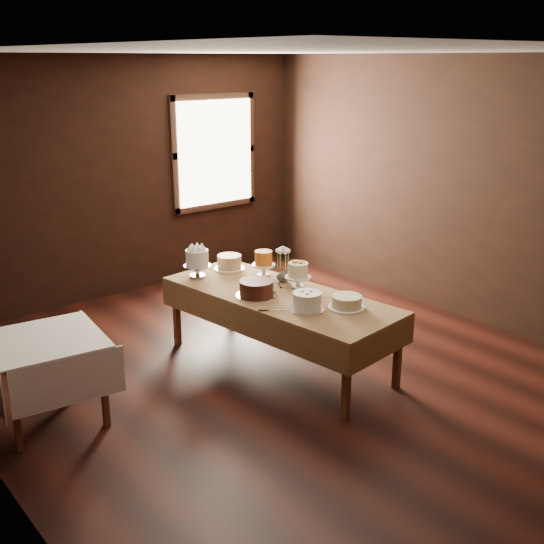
{
  "coord_description": "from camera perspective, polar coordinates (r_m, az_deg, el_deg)",
  "views": [
    {
      "loc": [
        -3.52,
        -4.11,
        2.76
      ],
      "look_at": [
        0.0,
        0.2,
        0.95
      ],
      "focal_mm": 43.79,
      "sensor_mm": 36.0,
      "label": 1
    }
  ],
  "objects": [
    {
      "name": "cake_meringue",
      "position": [
        6.5,
        -6.45,
        0.67
      ],
      "size": [
        0.27,
        0.27,
        0.28
      ],
      "color": "silver",
      "rests_on": "display_table"
    },
    {
      "name": "ceiling",
      "position": [
        5.41,
        1.41,
        18.46
      ],
      "size": [
        5.0,
        6.0,
        0.01
      ],
      "primitive_type": "cube",
      "color": "beige",
      "rests_on": "wall_back"
    },
    {
      "name": "flower_vase",
      "position": [
        6.33,
        0.94,
        -0.29
      ],
      "size": [
        0.13,
        0.13,
        0.13
      ],
      "primitive_type": "imported",
      "rotation": [
        0.0,
        0.0,
        1.64
      ],
      "color": "#2D2823",
      "rests_on": "display_table"
    },
    {
      "name": "cake_caramel",
      "position": [
        6.48,
        -0.73,
        0.62
      ],
      "size": [
        0.23,
        0.23,
        0.27
      ],
      "color": "white",
      "rests_on": "display_table"
    },
    {
      "name": "floor",
      "position": [
        6.07,
        1.21,
        -9.02
      ],
      "size": [
        5.0,
        6.0,
        0.01
      ],
      "primitive_type": "cube",
      "color": "black",
      "rests_on": "ground"
    },
    {
      "name": "wall_right",
      "position": [
        7.41,
        16.27,
        6.73
      ],
      "size": [
        0.02,
        6.0,
        2.8
      ],
      "primitive_type": "cube",
      "color": "black",
      "rests_on": "ground"
    },
    {
      "name": "cake_server_d",
      "position": [
        6.32,
        0.48,
        -0.89
      ],
      "size": [
        0.13,
        0.22,
        0.01
      ],
      "primitive_type": "cube",
      "rotation": [
        0.0,
        0.0,
        1.09
      ],
      "color": "silver",
      "rests_on": "display_table"
    },
    {
      "name": "cake_server_b",
      "position": [
        5.97,
        4.86,
        -2.12
      ],
      "size": [
        0.18,
        0.2,
        0.01
      ],
      "primitive_type": "cube",
      "rotation": [
        0.0,
        0.0,
        -0.84
      ],
      "color": "silver",
      "rests_on": "display_table"
    },
    {
      "name": "wall_back",
      "position": [
        8.04,
        -12.85,
        7.84
      ],
      "size": [
        5.0,
        0.02,
        2.8
      ],
      "primitive_type": "cube",
      "color": "black",
      "rests_on": "ground"
    },
    {
      "name": "display_table",
      "position": [
        6.04,
        0.64,
        -2.35
      ],
      "size": [
        1.17,
        2.38,
        0.71
      ],
      "rotation": [
        0.0,
        0.0,
        0.13
      ],
      "color": "#4D2C1A",
      "rests_on": "ground"
    },
    {
      "name": "side_table",
      "position": [
        5.43,
        -18.87,
        -6.19
      ],
      "size": [
        0.93,
        0.93,
        0.7
      ],
      "rotation": [
        0.0,
        0.0,
        -0.13
      ],
      "color": "#4D2C1A",
      "rests_on": "ground"
    },
    {
      "name": "window",
      "position": [
        8.61,
        -4.92,
        10.21
      ],
      "size": [
        1.1,
        0.05,
        1.3
      ],
      "primitive_type": "cube",
      "color": "#FFEABF",
      "rests_on": "wall_back"
    },
    {
      "name": "cake_cream",
      "position": [
        5.71,
        6.42,
        -2.61
      ],
      "size": [
        0.36,
        0.36,
        0.11
      ],
      "color": "white",
      "rests_on": "display_table"
    },
    {
      "name": "cake_chocolate",
      "position": [
        5.95,
        -1.35,
        -1.45
      ],
      "size": [
        0.41,
        0.41,
        0.14
      ],
      "color": "silver",
      "rests_on": "display_table"
    },
    {
      "name": "cake_server_c",
      "position": [
        6.16,
        -1.93,
        -1.4
      ],
      "size": [
        0.04,
        0.24,
        0.01
      ],
      "primitive_type": "cube",
      "rotation": [
        0.0,
        0.0,
        1.63
      ],
      "color": "silver",
      "rests_on": "display_table"
    },
    {
      "name": "cake_swirl",
      "position": [
        5.63,
        3.02,
        -2.57
      ],
      "size": [
        0.31,
        0.31,
        0.16
      ],
      "color": "silver",
      "rests_on": "display_table"
    },
    {
      "name": "cake_server_a",
      "position": [
        5.84,
        2.98,
        -2.53
      ],
      "size": [
        0.21,
        0.17,
        0.01
      ],
      "primitive_type": "cube",
      "rotation": [
        0.0,
        0.0,
        0.65
      ],
      "color": "silver",
      "rests_on": "display_table"
    },
    {
      "name": "cake_server_e",
      "position": [
        5.63,
        0.49,
        -3.29
      ],
      "size": [
        0.21,
        0.15,
        0.01
      ],
      "primitive_type": "cube",
      "rotation": [
        0.0,
        0.0,
        -0.59
      ],
      "color": "silver",
      "rests_on": "display_table"
    },
    {
      "name": "cake_flowers",
      "position": [
        6.16,
        2.24,
        -0.38
      ],
      "size": [
        0.24,
        0.24,
        0.25
      ],
      "color": "white",
      "rests_on": "display_table"
    },
    {
      "name": "flower_bouquet",
      "position": [
        6.28,
        0.95,
        1.31
      ],
      "size": [
        0.14,
        0.14,
        0.2
      ],
      "primitive_type": null,
      "color": "white",
      "rests_on": "flower_vase"
    },
    {
      "name": "cake_speckled",
      "position": [
        6.72,
        -3.69,
        0.82
      ],
      "size": [
        0.33,
        0.33,
        0.14
      ],
      "color": "white",
      "rests_on": "display_table"
    }
  ]
}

